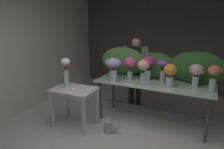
# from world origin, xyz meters

# --- Properties ---
(ground_plane) EXTENTS (8.20, 8.20, 0.00)m
(ground_plane) POSITION_xyz_m (0.00, 1.86, 0.00)
(ground_plane) COLOR silver
(wall_back) EXTENTS (5.01, 0.12, 2.98)m
(wall_back) POSITION_xyz_m (0.00, 3.73, 1.49)
(wall_back) COLOR #4C4742
(wall_back) RESTS_ON ground
(wall_left) EXTENTS (0.12, 3.85, 2.98)m
(wall_left) POSITION_xyz_m (-2.50, 1.86, 1.49)
(wall_left) COLOR beige
(wall_left) RESTS_ON ground
(display_table_glass) EXTENTS (2.18, 0.81, 0.83)m
(display_table_glass) POSITION_xyz_m (0.29, 1.56, 0.70)
(display_table_glass) COLOR #B9D8BB
(display_table_glass) RESTS_ON ground
(side_table_white) EXTENTS (0.79, 0.56, 0.75)m
(side_table_white) POSITION_xyz_m (-1.01, 0.80, 0.65)
(side_table_white) COLOR silver
(side_table_white) RESTS_ON ground
(florist) EXTENTS (0.58, 0.24, 1.58)m
(florist) POSITION_xyz_m (-0.31, 2.21, 0.97)
(florist) COLOR #232328
(florist) RESTS_ON ground
(foliage_backdrop) EXTENTS (2.47, 0.31, 0.60)m
(foliage_backdrop) POSITION_xyz_m (0.26, 1.85, 1.11)
(foliage_backdrop) COLOR #477F3D
(foliage_backdrop) RESTS_ON display_table_glass
(vase_coral_lilies) EXTENTS (0.22, 0.19, 0.45)m
(vase_coral_lilies) POSITION_xyz_m (1.29, 1.49, 1.10)
(vase_coral_lilies) COLOR silver
(vase_coral_lilies) RESTS_ON display_table_glass
(vase_ivory_stock) EXTENTS (0.20, 0.20, 0.41)m
(vase_ivory_stock) POSITION_xyz_m (-0.57, 1.54, 1.07)
(vase_ivory_stock) COLOR silver
(vase_ivory_stock) RESTS_ON display_table_glass
(vase_magenta_roses) EXTENTS (0.29, 0.29, 0.48)m
(vase_magenta_roses) POSITION_xyz_m (0.13, 1.68, 1.13)
(vase_magenta_roses) COLOR silver
(vase_magenta_roses) RESTS_ON display_table_glass
(vase_lilac_freesia) EXTENTS (0.33, 0.30, 0.46)m
(vase_lilac_freesia) POSITION_xyz_m (-0.43, 1.29, 1.13)
(vase_lilac_freesia) COLOR silver
(vase_lilac_freesia) RESTS_ON display_table_glass
(vase_sunset_anemones) EXTENTS (0.23, 0.23, 0.42)m
(vase_sunset_anemones) POSITION_xyz_m (0.60, 1.44, 1.07)
(vase_sunset_anemones) COLOR silver
(vase_sunset_anemones) RESTS_ON display_table_glass
(vase_peach_hydrangea) EXTENTS (0.21, 0.21, 0.47)m
(vase_peach_hydrangea) POSITION_xyz_m (0.15, 1.33, 1.12)
(vase_peach_hydrangea) COLOR silver
(vase_peach_hydrangea) RESTS_ON display_table_glass
(vase_violet_ranunculus) EXTENTS (0.21, 0.21, 0.43)m
(vase_violet_ranunculus) POSITION_xyz_m (0.42, 1.67, 1.11)
(vase_violet_ranunculus) COLOR silver
(vase_violet_ranunculus) RESTS_ON display_table_glass
(vase_blush_carnations) EXTENTS (0.25, 0.23, 0.42)m
(vase_blush_carnations) POSITION_xyz_m (1.02, 1.62, 1.09)
(vase_blush_carnations) COLOR silver
(vase_blush_carnations) RESTS_ON display_table_glass
(vase_fuchsia_snapdragons) EXTENTS (0.24, 0.24, 0.45)m
(vase_fuchsia_snapdragons) POSITION_xyz_m (-0.20, 1.56, 1.12)
(vase_fuchsia_snapdragons) COLOR silver
(vase_fuchsia_snapdragons) RESTS_ON display_table_glass
(vase_white_roses_tall) EXTENTS (0.18, 0.17, 0.56)m
(vase_white_roses_tall) POSITION_xyz_m (-1.16, 0.80, 1.08)
(vase_white_roses_tall) COLOR silver
(vase_white_roses_tall) RESTS_ON side_table_white
(watering_can) EXTENTS (0.35, 0.18, 0.34)m
(watering_can) POSITION_xyz_m (-0.30, 0.83, 0.13)
(watering_can) COLOR #B7B2A8
(watering_can) RESTS_ON ground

